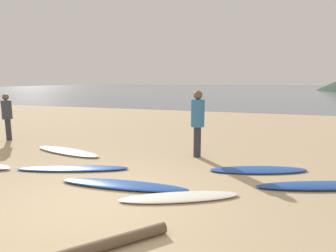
% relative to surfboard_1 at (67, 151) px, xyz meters
% --- Properties ---
extents(ground_plane, '(120.00, 120.00, 0.20)m').
position_rel_surfboard_1_xyz_m(ground_plane, '(2.65, 7.16, -0.14)').
color(ground_plane, tan).
rests_on(ground_plane, ground).
extents(ocean_water, '(140.00, 100.00, 0.01)m').
position_rel_surfboard_1_xyz_m(ocean_water, '(2.65, 62.04, -0.04)').
color(ocean_water, slate).
rests_on(ocean_water, ground).
extents(surfboard_1, '(2.47, 1.05, 0.09)m').
position_rel_surfboard_1_xyz_m(surfboard_1, '(0.00, 0.00, 0.00)').
color(surfboard_1, white).
rests_on(surfboard_1, ground).
extents(surfboard_2, '(2.60, 1.29, 0.07)m').
position_rel_surfboard_1_xyz_m(surfboard_2, '(1.14, -1.29, -0.01)').
color(surfboard_2, '#1E479E').
rests_on(surfboard_2, ground).
extents(surfboard_3, '(2.67, 0.72, 0.08)m').
position_rel_surfboard_1_xyz_m(surfboard_3, '(2.75, -1.90, -0.00)').
color(surfboard_3, '#1E479E').
rests_on(surfboard_3, ground).
extents(surfboard_4, '(2.15, 1.36, 0.07)m').
position_rel_surfboard_1_xyz_m(surfboard_4, '(3.97, -2.10, -0.01)').
color(surfboard_4, silver).
rests_on(surfboard_4, ground).
extents(surfboard_5, '(2.32, 1.27, 0.06)m').
position_rel_surfboard_1_xyz_m(surfboard_5, '(5.27, -0.04, -0.01)').
color(surfboard_5, '#1E479E').
rests_on(surfboard_5, ground).
extents(surfboard_6, '(2.66, 1.36, 0.09)m').
position_rel_surfboard_1_xyz_m(surfboard_6, '(6.49, -0.71, -0.00)').
color(surfboard_6, '#1E479E').
rests_on(surfboard_6, ground).
extents(person_0, '(0.32, 0.32, 1.61)m').
position_rel_surfboard_1_xyz_m(person_0, '(-3.06, 0.84, 0.90)').
color(person_0, '#2D2D38').
rests_on(person_0, ground).
extents(person_1, '(0.36, 0.36, 1.81)m').
position_rel_surfboard_1_xyz_m(person_1, '(3.65, 0.75, 1.02)').
color(person_1, '#2D2D38').
rests_on(person_1, ground).
extents(driftwood_log, '(1.31, 1.43, 0.15)m').
position_rel_surfboard_1_xyz_m(driftwood_log, '(3.48, -3.92, 0.03)').
color(driftwood_log, brown).
rests_on(driftwood_log, ground).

